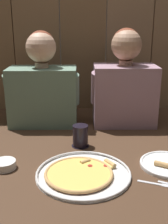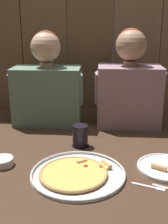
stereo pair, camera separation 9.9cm
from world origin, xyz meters
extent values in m
plane|color=#422B1C|center=(0.00, 0.00, 0.00)|extent=(3.20, 3.20, 0.00)
cylinder|color=silver|center=(-0.01, -0.20, 0.00)|extent=(0.40, 0.40, 0.01)
torus|color=silver|center=(-0.01, -0.20, 0.01)|extent=(0.40, 0.40, 0.01)
cylinder|color=#B23823|center=(-0.03, -0.21, 0.01)|extent=(0.28, 0.28, 0.00)
cylinder|color=#EABC56|center=(-0.03, -0.21, 0.01)|extent=(0.27, 0.27, 0.01)
torus|color=tan|center=(-0.03, -0.21, 0.01)|extent=(0.29, 0.29, 0.01)
cube|color=#F4D170|center=(0.02, -0.14, 0.01)|extent=(0.08, 0.08, 0.01)
cylinder|color=tan|center=(0.00, -0.11, 0.02)|extent=(0.05, 0.04, 0.02)
cylinder|color=#A3281E|center=(0.02, -0.15, 0.02)|extent=(0.02, 0.02, 0.00)
cube|color=#F4D170|center=(0.08, -0.15, 0.01)|extent=(0.10, 0.09, 0.01)
cylinder|color=tan|center=(0.11, -0.13, 0.02)|extent=(0.05, 0.06, 0.02)
cylinder|color=#A3281E|center=(0.09, -0.15, 0.02)|extent=(0.02, 0.02, 0.00)
cylinder|color=white|center=(0.36, -0.13, 0.01)|extent=(0.24, 0.24, 0.01)
torus|color=white|center=(0.36, -0.13, 0.01)|extent=(0.24, 0.24, 0.01)
cylinder|color=tan|center=(0.33, -0.15, 0.02)|extent=(0.07, 0.05, 0.02)
cylinder|color=black|center=(-0.02, 0.09, 0.00)|extent=(0.09, 0.09, 0.01)
cylinder|color=black|center=(-0.02, 0.09, 0.06)|extent=(0.08, 0.08, 0.11)
cylinder|color=white|center=(-0.35, -0.14, 0.02)|extent=(0.10, 0.10, 0.04)
cylinder|color=#B23823|center=(-0.35, -0.14, 0.03)|extent=(0.08, 0.08, 0.02)
cube|color=silver|center=(0.25, -0.26, 0.00)|extent=(0.09, 0.04, 0.01)
cube|color=silver|center=(0.31, -0.28, 0.00)|extent=(0.04, 0.03, 0.01)
cube|color=slate|center=(-0.25, 0.43, 0.17)|extent=(0.40, 0.23, 0.35)
cylinder|color=#DBAD8E|center=(-0.25, 0.43, 0.36)|extent=(0.08, 0.08, 0.03)
sphere|color=#DBAD8E|center=(-0.25, 0.43, 0.47)|extent=(0.18, 0.18, 0.18)
sphere|color=brown|center=(-0.25, 0.44, 0.48)|extent=(0.16, 0.16, 0.16)
cylinder|color=slate|center=(-0.43, 0.39, 0.23)|extent=(0.08, 0.13, 0.21)
cylinder|color=slate|center=(-0.06, 0.39, 0.23)|extent=(0.08, 0.13, 0.21)
cube|color=gray|center=(0.25, 0.43, 0.18)|extent=(0.37, 0.24, 0.36)
cylinder|color=tan|center=(0.25, 0.43, 0.38)|extent=(0.08, 0.08, 0.03)
sphere|color=tan|center=(0.25, 0.43, 0.48)|extent=(0.18, 0.18, 0.18)
sphere|color=brown|center=(0.25, 0.44, 0.49)|extent=(0.16, 0.16, 0.16)
cylinder|color=gray|center=(0.08, 0.39, 0.23)|extent=(0.08, 0.13, 0.21)
cylinder|color=gray|center=(0.41, 0.39, 0.23)|extent=(0.08, 0.11, 0.21)
cube|color=brown|center=(-0.31, 0.75, 0.68)|extent=(0.31, 0.03, 1.36)
cube|color=brown|center=(0.00, 0.75, 0.68)|extent=(0.31, 0.03, 1.36)
cube|color=#8D6E4F|center=(0.31, 0.75, 0.68)|extent=(0.31, 0.03, 1.36)
camera|label=1|loc=(-0.02, -1.24, 0.61)|focal=45.39mm
camera|label=2|loc=(0.08, -1.24, 0.61)|focal=45.39mm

